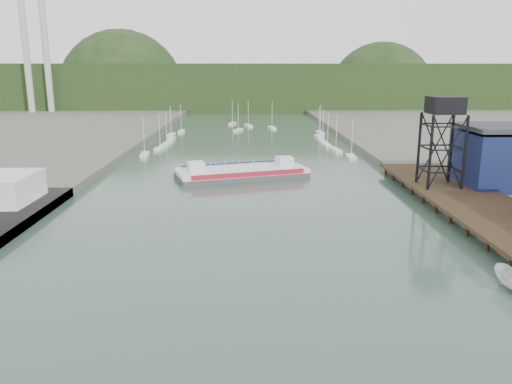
{
  "coord_description": "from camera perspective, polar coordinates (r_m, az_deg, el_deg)",
  "views": [
    {
      "loc": [
        0.22,
        -29.96,
        22.63
      ],
      "look_at": [
        1.56,
        46.08,
        4.0
      ],
      "focal_mm": 35.0,
      "sensor_mm": 36.0,
      "label": 1
    }
  ],
  "objects": [
    {
      "name": "east_pier",
      "position": [
        86.03,
        24.35,
        -1.43
      ],
      "size": [
        14.0,
        70.0,
        2.45
      ],
      "color": "black",
      "rests_on": "ground"
    },
    {
      "name": "lift_tower",
      "position": [
        94.84,
        20.75,
        8.67
      ],
      "size": [
        6.5,
        6.5,
        16.0
      ],
      "color": "black",
      "rests_on": "east_pier"
    },
    {
      "name": "marina_sailboats",
      "position": [
        169.89,
        -1.05,
        6.23
      ],
      "size": [
        57.71,
        92.65,
        0.9
      ],
      "color": "silver",
      "rests_on": "ground"
    },
    {
      "name": "smokestacks",
      "position": [
        283.23,
        -23.8,
        14.13
      ],
      "size": [
        11.2,
        8.2,
        60.0
      ],
      "color": "#AEAEA9",
      "rests_on": "ground"
    },
    {
      "name": "distant_hills",
      "position": [
        331.56,
        -1.77,
        11.64
      ],
      "size": [
        500.0,
        120.0,
        80.0
      ],
      "color": "black",
      "rests_on": "ground"
    },
    {
      "name": "chain_ferry",
      "position": [
        107.97,
        -1.66,
        2.28
      ],
      "size": [
        29.66,
        18.9,
        3.98
      ],
      "rotation": [
        0.0,
        0.0,
        0.31
      ],
      "color": "#454547",
      "rests_on": "ground"
    }
  ]
}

